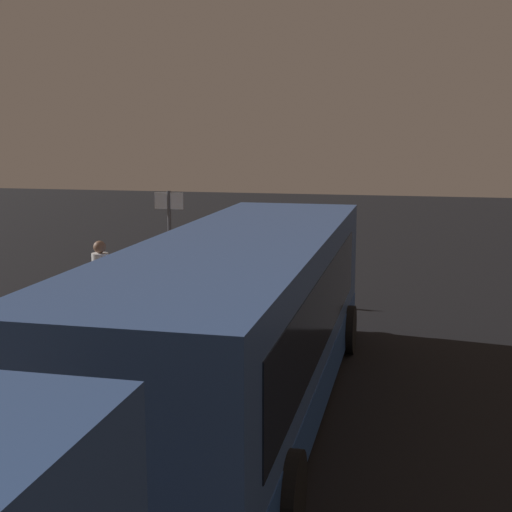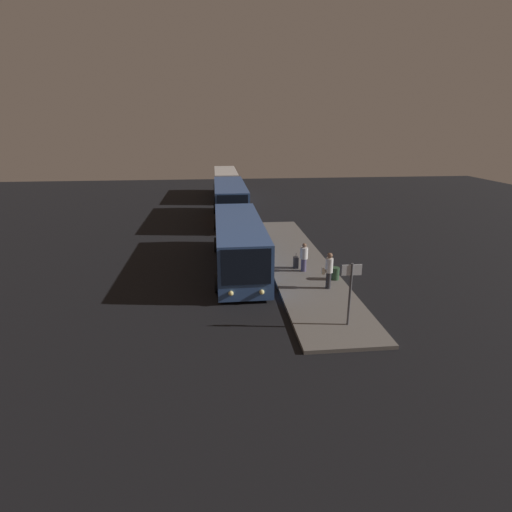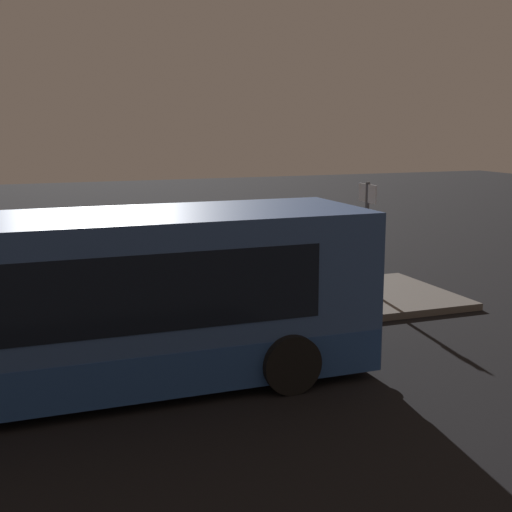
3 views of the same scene
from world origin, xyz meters
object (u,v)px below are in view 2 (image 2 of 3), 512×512
object	(u,v)px
passenger_waiting	(304,256)
bus_second	(230,202)
bus_third	(226,184)
trash_bin	(335,273)
passenger_boarding	(329,269)
suitcase	(296,263)
sign_post	(351,286)
bus_lead	(239,244)

from	to	relation	value
passenger_waiting	bus_second	bearing A→B (deg)	66.49
bus_third	trash_bin	world-z (taller)	bus_third
passenger_boarding	trash_bin	size ratio (longest dim) A/B	2.83
passenger_waiting	trash_bin	xyz separation A→B (m)	(1.41, 1.37, -0.52)
suitcase	sign_post	bearing A→B (deg)	6.36
passenger_boarding	suitcase	xyz separation A→B (m)	(-3.07, -1.00, -0.68)
bus_third	passenger_boarding	bearing A→B (deg)	8.38
bus_third	passenger_waiting	xyz separation A→B (m)	(25.63, 3.48, -0.50)
bus_second	passenger_waiting	size ratio (longest dim) A/B	6.51
suitcase	trash_bin	size ratio (longest dim) A/B	1.37
bus_lead	bus_second	xyz separation A→B (m)	(-12.26, -0.00, 0.18)
bus_third	trash_bin	bearing A→B (deg)	10.18
sign_post	trash_bin	distance (m)	5.21
bus_lead	bus_third	distance (m)	24.19
sign_post	trash_bin	bearing A→B (deg)	169.29
bus_lead	bus_third	bearing A→B (deg)	-180.00
bus_third	passenger_boarding	size ratio (longest dim) A/B	5.57
bus_lead	trash_bin	distance (m)	5.69
bus_third	sign_post	size ratio (longest dim) A/B	3.90
passenger_waiting	bus_third	bearing A→B (deg)	59.97
bus_second	passenger_boarding	xyz separation A→B (m)	(16.25, 4.15, -0.40)
bus_third	passenger_boarding	xyz separation A→B (m)	(28.18, 4.15, -0.35)
suitcase	sign_post	world-z (taller)	sign_post
bus_lead	sign_post	bearing A→B (deg)	26.70
suitcase	bus_second	bearing A→B (deg)	-166.55
passenger_boarding	sign_post	distance (m)	3.87
trash_bin	passenger_waiting	bearing A→B (deg)	-135.71
bus_lead	passenger_waiting	size ratio (longest dim) A/B	6.50
passenger_boarding	trash_bin	xyz separation A→B (m)	(-1.14, 0.70, -0.68)
bus_lead	passenger_boarding	world-z (taller)	bus_lead
passenger_boarding	bus_third	bearing A→B (deg)	16.38
bus_second	sign_post	distance (m)	20.43
sign_post	trash_bin	xyz separation A→B (m)	(-4.95, 0.94, -1.35)
bus_third	sign_post	world-z (taller)	bus_third
suitcase	trash_bin	world-z (taller)	suitcase
suitcase	passenger_waiting	bearing A→B (deg)	32.45
bus_second	suitcase	world-z (taller)	bus_second
passenger_boarding	passenger_waiting	distance (m)	2.64
bus_second	sign_post	size ratio (longest dim) A/B	3.95
passenger_waiting	sign_post	world-z (taller)	sign_post
trash_bin	suitcase	bearing A→B (deg)	-138.54
bus_lead	sign_post	world-z (taller)	same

